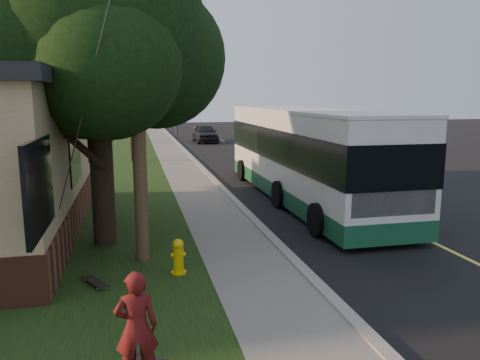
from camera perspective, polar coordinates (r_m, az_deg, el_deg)
name	(u,v)px	position (r m, az deg, el deg)	size (l,w,h in m)	color
ground	(297,266)	(10.58, 6.92, -10.42)	(120.00, 120.00, 0.00)	black
road	(306,181)	(21.01, 8.01, -0.12)	(8.00, 80.00, 0.01)	black
curb	(217,183)	(19.94, -2.79, -0.42)	(0.25, 80.00, 0.12)	gray
sidewalk	(194,185)	(19.80, -5.64, -0.59)	(2.00, 80.00, 0.08)	slate
grass_verge	(108,189)	(19.68, -15.80, -1.01)	(5.00, 80.00, 0.07)	black
fire_hydrant	(178,257)	(9.90, -7.53, -9.23)	(0.32, 0.32, 0.74)	#E0B40B
utility_pole	(135,51)	(10.35, -12.66, 15.05)	(2.86, 3.21, 9.07)	#473321
leafy_tree	(96,34)	(12.07, -17.10, 16.67)	(6.30, 6.00, 7.80)	black
bare_tree_near	(131,125)	(27.35, -13.11, 6.60)	(1.38, 1.21, 4.31)	black
bare_tree_far	(138,118)	(39.35, -12.35, 7.40)	(1.38, 1.21, 4.03)	black
traffic_signal	(176,103)	(43.49, -7.80, 9.30)	(0.18, 0.22, 5.50)	#2D2D30
transit_bus	(305,152)	(16.91, 7.90, 3.37)	(2.79, 12.09, 3.27)	silver
skateboarder	(136,328)	(6.32, -12.51, -17.19)	(0.55, 0.36, 1.51)	#541012
skateboard_main	(95,282)	(9.78, -17.26, -11.79)	(0.58, 0.79, 0.08)	black
distant_car	(205,133)	(38.89, -4.30, 5.73)	(1.78, 4.42, 1.51)	black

